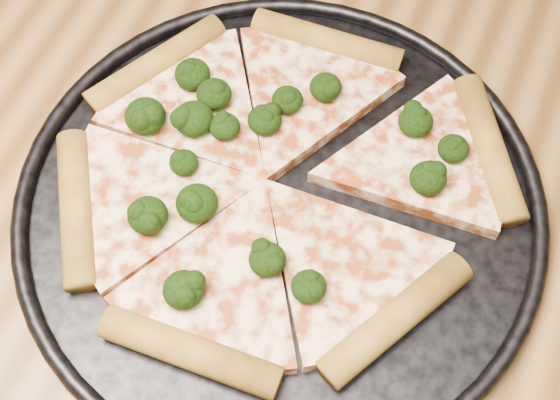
% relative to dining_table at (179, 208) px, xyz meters
% --- Properties ---
extents(dining_table, '(1.20, 0.90, 0.75)m').
position_rel_dining_table_xyz_m(dining_table, '(0.00, 0.00, 0.00)').
color(dining_table, olive).
rests_on(dining_table, ground).
extents(pizza_pan, '(0.39, 0.39, 0.02)m').
position_rel_dining_table_xyz_m(pizza_pan, '(0.10, -0.01, 0.10)').
color(pizza_pan, black).
rests_on(pizza_pan, dining_table).
extents(pizza, '(0.35, 0.31, 0.02)m').
position_rel_dining_table_xyz_m(pizza, '(0.09, 0.00, 0.11)').
color(pizza, '#FFDC9C').
rests_on(pizza, pizza_pan).
extents(broccoli_florets, '(0.25, 0.22, 0.02)m').
position_rel_dining_table_xyz_m(broccoli_florets, '(0.07, 0.01, 0.12)').
color(broccoli_florets, black).
rests_on(broccoli_florets, pizza).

